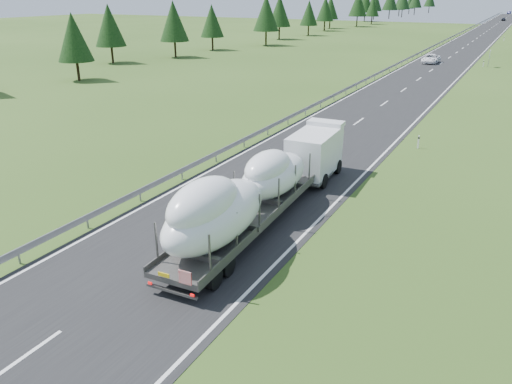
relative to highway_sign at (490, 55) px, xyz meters
The scene contains 10 objects.
ground 80.34m from the highway_sign, 95.14° to the right, with size 400.00×400.00×0.00m, color #2E4918.
road_surface 21.33m from the highway_sign, 109.80° to the left, with size 10.00×400.00×0.02m, color black.
guardrail 23.57m from the highway_sign, 122.08° to the left, with size 0.10×400.00×0.76m.
marker_posts 75.01m from the highway_sign, 90.53° to the left, with size 0.13×350.08×1.00m.
highway_sign is the anchor object (origin of this frame).
tree_line_left 84.92m from the highway_sign, 127.04° to the left, with size 15.02×331.74×12.44m.
boat_truck 67.63m from the highway_sign, 94.40° to the right, with size 3.11×17.89×4.06m.
distant_van 8.93m from the highway_sign, behind, with size 2.40×5.21×1.45m, color white.
distant_car_dark 147.59m from the highway_sign, 92.58° to the left, with size 1.55×3.85×1.31m, color black.
distant_car_blue 220.05m from the highway_sign, 92.16° to the left, with size 1.65×4.74×1.56m, color #181943.
Camera 1 is at (12.86, -7.95, 11.10)m, focal length 35.00 mm.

